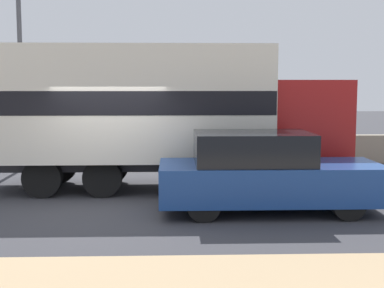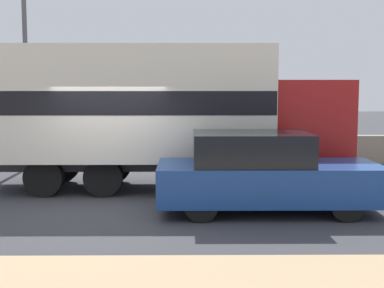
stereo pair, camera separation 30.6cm
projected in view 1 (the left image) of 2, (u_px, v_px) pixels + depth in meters
name	position (u px, v px, depth m)	size (l,w,h in m)	color
ground_plane	(105.00, 210.00, 10.89)	(80.00, 80.00, 0.00)	#38383D
stone_wall_backdrop	(130.00, 150.00, 17.14)	(60.00, 0.35, 0.91)	gray
street_lamp	(19.00, 17.00, 15.81)	(0.56, 0.28, 7.95)	#4C4C51
box_truck	(152.00, 109.00, 12.87)	(8.62, 2.53, 3.44)	maroon
car_hatchback	(265.00, 173.00, 10.66)	(4.39, 1.76, 1.60)	navy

